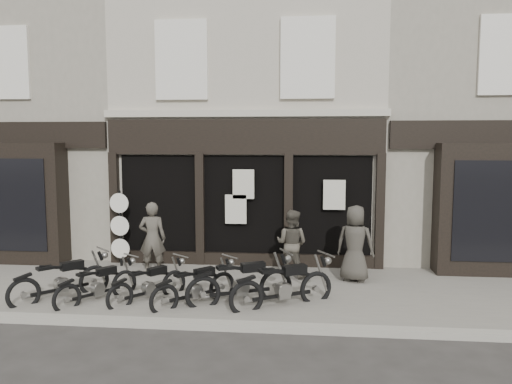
# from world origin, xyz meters

# --- Properties ---
(ground_plane) EXTENTS (90.00, 90.00, 0.00)m
(ground_plane) POSITION_xyz_m (0.00, 0.00, 0.00)
(ground_plane) COLOR #2D2B28
(ground_plane) RESTS_ON ground
(pavement) EXTENTS (30.00, 4.20, 0.12)m
(pavement) POSITION_xyz_m (0.00, 0.90, 0.06)
(pavement) COLOR slate
(pavement) RESTS_ON ground_plane
(kerb) EXTENTS (30.00, 0.25, 0.13)m
(kerb) POSITION_xyz_m (0.00, -1.25, 0.07)
(kerb) COLOR gray
(kerb) RESTS_ON ground_plane
(central_building) EXTENTS (7.30, 6.22, 8.34)m
(central_building) POSITION_xyz_m (0.00, 5.95, 4.08)
(central_building) COLOR #ADA394
(central_building) RESTS_ON ground
(neighbour_left) EXTENTS (5.60, 6.73, 8.34)m
(neighbour_left) POSITION_xyz_m (-6.35, 5.90, 4.04)
(neighbour_left) COLOR gray
(neighbour_left) RESTS_ON ground
(neighbour_right) EXTENTS (5.60, 6.73, 8.34)m
(neighbour_right) POSITION_xyz_m (6.35, 5.90, 4.04)
(neighbour_right) COLOR gray
(neighbour_right) RESTS_ON ground
(motorcycle_0) EXTENTS (1.62, 1.73, 1.02)m
(motorcycle_0) POSITION_xyz_m (-3.44, -0.14, 0.41)
(motorcycle_0) COLOR black
(motorcycle_0) RESTS_ON ground
(motorcycle_1) EXTENTS (1.30, 1.67, 0.92)m
(motorcycle_1) POSITION_xyz_m (-2.63, -0.22, 0.36)
(motorcycle_1) COLOR black
(motorcycle_1) RESTS_ON ground
(motorcycle_2) EXTENTS (1.37, 1.60, 0.91)m
(motorcycle_2) POSITION_xyz_m (-1.60, -0.07, 0.36)
(motorcycle_2) COLOR black
(motorcycle_2) RESTS_ON ground
(motorcycle_3) EXTENTS (1.57, 1.57, 0.96)m
(motorcycle_3) POSITION_xyz_m (-0.60, -0.20, 0.38)
(motorcycle_3) COLOR black
(motorcycle_3) RESTS_ON ground
(motorcycle_4) EXTENTS (2.10, 1.27, 1.09)m
(motorcycle_4) POSITION_xyz_m (0.31, -0.03, 0.43)
(motorcycle_4) COLOR black
(motorcycle_4) RESTS_ON ground
(motorcycle_5) EXTENTS (2.05, 1.39, 1.08)m
(motorcycle_5) POSITION_xyz_m (1.16, -0.18, 0.43)
(motorcycle_5) COLOR black
(motorcycle_5) RESTS_ON ground
(man_left) EXTENTS (0.68, 0.48, 1.77)m
(man_left) POSITION_xyz_m (-2.11, 1.81, 1.01)
(man_left) COLOR #47433A
(man_left) RESTS_ON pavement
(man_centre) EXTENTS (0.95, 0.85, 1.61)m
(man_centre) POSITION_xyz_m (1.26, 1.90, 0.92)
(man_centre) COLOR #49453B
(man_centre) RESTS_ON pavement
(man_right) EXTENTS (0.99, 0.79, 1.77)m
(man_right) POSITION_xyz_m (2.73, 1.68, 1.01)
(man_right) COLOR #39362F
(man_right) RESTS_ON pavement
(advert_sign_post) EXTENTS (0.51, 0.33, 2.09)m
(advert_sign_post) POSITION_xyz_m (-3.16, 2.47, 1.02)
(advert_sign_post) COLOR black
(advert_sign_post) RESTS_ON ground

